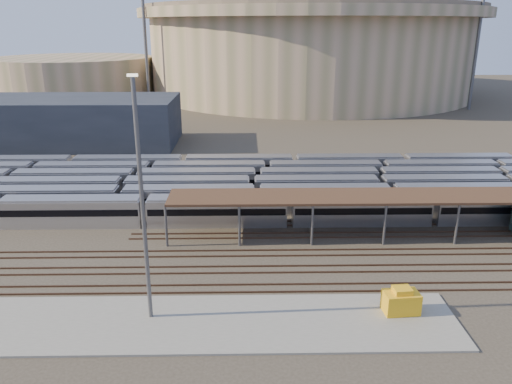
{
  "coord_description": "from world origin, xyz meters",
  "views": [
    {
      "loc": [
        1.53,
        -52.8,
        24.92
      ],
      "look_at": [
        2.72,
        12.0,
        3.09
      ],
      "focal_mm": 35.0,
      "sensor_mm": 36.0,
      "label": 1
    }
  ],
  "objects": [
    {
      "name": "ground",
      "position": [
        0.0,
        0.0,
        0.0
      ],
      "size": [
        420.0,
        420.0,
        0.0
      ],
      "primitive_type": "plane",
      "color": "#383026",
      "rests_on": "ground"
    },
    {
      "name": "apron",
      "position": [
        -5.0,
        -15.0,
        0.1
      ],
      "size": [
        50.0,
        9.0,
        0.2
      ],
      "primitive_type": "cube",
      "color": "gray",
      "rests_on": "ground"
    },
    {
      "name": "subway_trains",
      "position": [
        1.8,
        18.5,
        1.8
      ],
      "size": [
        128.25,
        23.9,
        3.6
      ],
      "color": "#B4B5B9",
      "rests_on": "ground"
    },
    {
      "name": "inspection_shed",
      "position": [
        22.0,
        4.0,
        4.98
      ],
      "size": [
        60.3,
        6.0,
        5.3
      ],
      "color": "#545459",
      "rests_on": "ground"
    },
    {
      "name": "empty_tracks",
      "position": [
        0.0,
        -5.0,
        0.09
      ],
      "size": [
        170.0,
        9.62,
        0.18
      ],
      "color": "#4C3323",
      "rests_on": "ground"
    },
    {
      "name": "stadium",
      "position": [
        25.0,
        140.0,
        16.47
      ],
      "size": [
        124.0,
        124.0,
        32.5
      ],
      "color": "tan",
      "rests_on": "ground"
    },
    {
      "name": "secondary_arena",
      "position": [
        -60.0,
        130.0,
        7.0
      ],
      "size": [
        56.0,
        56.0,
        14.0
      ],
      "primitive_type": "cylinder",
      "color": "tan",
      "rests_on": "ground"
    },
    {
      "name": "service_building",
      "position": [
        -35.0,
        55.0,
        5.0
      ],
      "size": [
        42.0,
        20.0,
        10.0
      ],
      "primitive_type": "cube",
      "color": "#1E232D",
      "rests_on": "ground"
    },
    {
      "name": "floodlight_0",
      "position": [
        -30.0,
        110.0,
        20.65
      ],
      "size": [
        4.0,
        1.0,
        38.4
      ],
      "color": "#545459",
      "rests_on": "ground"
    },
    {
      "name": "floodlight_2",
      "position": [
        70.0,
        100.0,
        20.65
      ],
      "size": [
        4.0,
        1.0,
        38.4
      ],
      "color": "#545459",
      "rests_on": "ground"
    },
    {
      "name": "floodlight_3",
      "position": [
        -10.0,
        160.0,
        20.65
      ],
      "size": [
        4.0,
        1.0,
        38.4
      ],
      "color": "#545459",
      "rests_on": "ground"
    },
    {
      "name": "yard_light_pole",
      "position": [
        -7.14,
        -14.0,
        10.87
      ],
      "size": [
        0.81,
        0.36,
        21.16
      ],
      "color": "#545459",
      "rests_on": "apron"
    },
    {
      "name": "yellow_equipment",
      "position": [
        15.32,
        -13.67,
        1.17
      ],
      "size": [
        3.28,
        2.22,
        1.95
      ],
      "primitive_type": "cube",
      "rotation": [
        0.0,
        0.0,
        0.09
      ],
      "color": "gold",
      "rests_on": "apron"
    }
  ]
}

